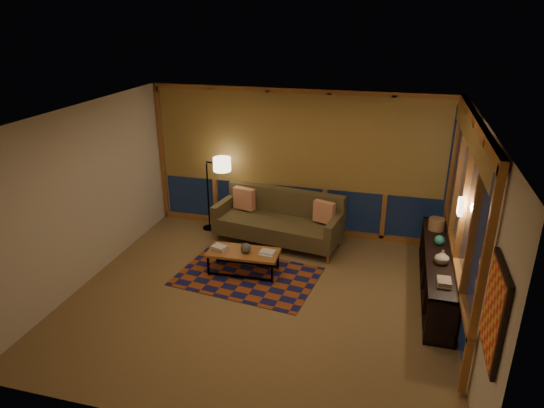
% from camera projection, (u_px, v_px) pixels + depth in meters
% --- Properties ---
extents(floor, '(5.50, 5.00, 0.01)m').
position_uv_depth(floor, '(261.00, 297.00, 7.16)').
color(floor, olive).
rests_on(floor, ground).
extents(ceiling, '(5.50, 5.00, 0.01)m').
position_uv_depth(ceiling, '(259.00, 116.00, 6.16)').
color(ceiling, white).
rests_on(ceiling, walls).
extents(walls, '(5.51, 5.01, 2.70)m').
position_uv_depth(walls, '(260.00, 214.00, 6.66)').
color(walls, beige).
rests_on(walls, floor).
extents(window_wall_back, '(5.30, 0.16, 2.60)m').
position_uv_depth(window_wall_back, '(297.00, 163.00, 8.84)').
color(window_wall_back, '#A8572A').
rests_on(window_wall_back, walls).
extents(window_wall_right, '(0.16, 3.70, 2.60)m').
position_uv_depth(window_wall_right, '(462.00, 217.00, 6.56)').
color(window_wall_right, '#A8572A').
rests_on(window_wall_right, walls).
extents(wall_art, '(0.06, 0.74, 0.94)m').
position_uv_depth(wall_art, '(494.00, 312.00, 4.32)').
color(wall_art, red).
rests_on(wall_art, walls).
extents(wall_sconce, '(0.12, 0.18, 0.22)m').
position_uv_depth(wall_sconce, '(460.00, 207.00, 6.37)').
color(wall_sconce, '#FFE3B4').
rests_on(wall_sconce, walls).
extents(sofa, '(2.36, 1.25, 0.92)m').
position_uv_depth(sofa, '(278.00, 220.00, 8.68)').
color(sofa, '#473D24').
rests_on(sofa, floor).
extents(pillow_left, '(0.43, 0.23, 0.41)m').
position_uv_depth(pillow_left, '(244.00, 200.00, 9.01)').
color(pillow_left, '#D84316').
rests_on(pillow_left, sofa).
extents(pillow_right, '(0.40, 0.24, 0.38)m').
position_uv_depth(pillow_right, '(324.00, 214.00, 8.42)').
color(pillow_right, '#D84316').
rests_on(pillow_right, sofa).
extents(area_rug, '(2.32, 1.70, 0.01)m').
position_uv_depth(area_rug, '(247.00, 276.00, 7.72)').
color(area_rug, brown).
rests_on(area_rug, floor).
extents(coffee_table, '(1.15, 0.56, 0.38)m').
position_uv_depth(coffee_table, '(244.00, 262.00, 7.78)').
color(coffee_table, '#A8572A').
rests_on(coffee_table, floor).
extents(book_stack_a, '(0.31, 0.27, 0.08)m').
position_uv_depth(book_stack_a, '(220.00, 247.00, 7.76)').
color(book_stack_a, silver).
rests_on(book_stack_a, coffee_table).
extents(book_stack_b, '(0.28, 0.23, 0.05)m').
position_uv_depth(book_stack_b, '(267.00, 253.00, 7.61)').
color(book_stack_b, silver).
rests_on(book_stack_b, coffee_table).
extents(ceramic_pot, '(0.21, 0.21, 0.17)m').
position_uv_depth(ceramic_pot, '(246.00, 248.00, 7.65)').
color(ceramic_pot, black).
rests_on(ceramic_pot, coffee_table).
extents(floor_lamp, '(0.55, 0.42, 1.48)m').
position_uv_depth(floor_lamp, '(208.00, 193.00, 9.17)').
color(floor_lamp, black).
rests_on(floor_lamp, floor).
extents(bookshelf, '(0.40, 2.66, 0.66)m').
position_uv_depth(bookshelf, '(437.00, 273.00, 7.17)').
color(bookshelf, black).
rests_on(bookshelf, floor).
extents(basket, '(0.29, 0.29, 0.19)m').
position_uv_depth(basket, '(436.00, 224.00, 7.77)').
color(basket, '#A8744D').
rests_on(basket, bookshelf).
extents(teal_bowl, '(0.17, 0.17, 0.15)m').
position_uv_depth(teal_bowl, '(440.00, 240.00, 7.27)').
color(teal_bowl, '#247867').
rests_on(teal_bowl, bookshelf).
extents(vase, '(0.21, 0.21, 0.21)m').
position_uv_depth(vase, '(442.00, 257.00, 6.72)').
color(vase, tan).
rests_on(vase, bookshelf).
extents(shelf_book_stack, '(0.23, 0.28, 0.07)m').
position_uv_depth(shelf_book_stack, '(444.00, 282.00, 6.23)').
color(shelf_book_stack, silver).
rests_on(shelf_book_stack, bookshelf).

